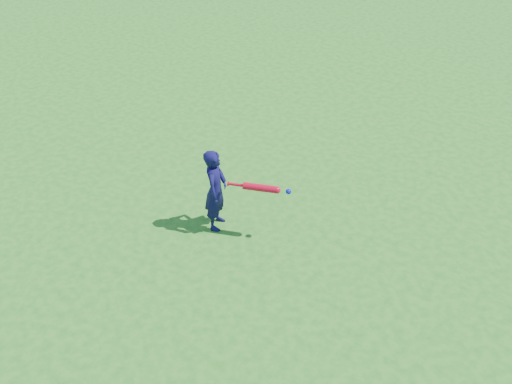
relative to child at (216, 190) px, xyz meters
The scene contains 3 objects.
ground 0.76m from the child, 38.69° to the left, with size 80.00×80.00×0.00m, color #23741B.
child is the anchor object (origin of this frame).
bat_swing 0.62m from the child, 19.20° to the left, with size 0.71×0.36×0.09m.
Camera 1 is at (3.32, -4.55, 4.56)m, focal length 40.00 mm.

